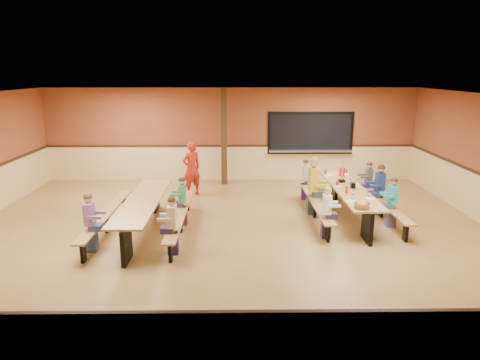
{
  "coord_description": "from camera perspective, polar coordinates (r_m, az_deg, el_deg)",
  "views": [
    {
      "loc": [
        0.14,
        -8.83,
        3.52
      ],
      "look_at": [
        0.25,
        0.4,
        1.15
      ],
      "focal_mm": 32.0,
      "sensor_mm": 36.0,
      "label": 1
    }
  ],
  "objects": [
    {
      "name": "ground",
      "position": [
        9.51,
        -1.51,
        -7.34
      ],
      "size": [
        12.0,
        12.0,
        0.0
      ],
      "primitive_type": "plane",
      "color": "olive",
      "rests_on": "ground"
    },
    {
      "name": "room_envelope",
      "position": [
        9.28,
        -1.54,
        -3.37
      ],
      "size": [
        12.04,
        10.04,
        3.02
      ],
      "color": "brown",
      "rests_on": "ground"
    },
    {
      "name": "kitchen_pass_through",
      "position": [
        14.16,
        9.37,
        5.95
      ],
      "size": [
        2.78,
        0.28,
        1.38
      ],
      "color": "black",
      "rests_on": "ground"
    },
    {
      "name": "structural_post",
      "position": [
        13.39,
        -2.15,
        5.71
      ],
      "size": [
        0.18,
        0.18,
        3.0
      ],
      "primitive_type": "cube",
      "color": "#302110",
      "rests_on": "ground"
    },
    {
      "name": "cafeteria_table_main",
      "position": [
        10.8,
        14.31,
        -2.16
      ],
      "size": [
        1.91,
        3.7,
        0.74
      ],
      "color": "#AB7B44",
      "rests_on": "ground"
    },
    {
      "name": "cafeteria_table_second",
      "position": [
        9.76,
        -12.81,
        -3.85
      ],
      "size": [
        1.91,
        3.7,
        0.74
      ],
      "color": "#AB7B44",
      "rests_on": "ground"
    },
    {
      "name": "seated_child_white_left",
      "position": [
        9.36,
        11.49,
        -4.3
      ],
      "size": [
        0.33,
        0.27,
        1.13
      ],
      "primitive_type": null,
      "color": "white",
      "rests_on": "ground"
    },
    {
      "name": "seated_adult_yellow",
      "position": [
        10.87,
        9.75,
        -0.81
      ],
      "size": [
        0.47,
        0.39,
        1.42
      ],
      "primitive_type": null,
      "color": "gold",
      "rests_on": "ground"
    },
    {
      "name": "seated_child_grey_left",
      "position": [
        12.05,
        8.71,
        0.04
      ],
      "size": [
        0.33,
        0.27,
        1.13
      ],
      "primitive_type": null,
      "color": "silver",
      "rests_on": "ground"
    },
    {
      "name": "seated_child_teal_right",
      "position": [
        10.44,
        19.62,
        -2.85
      ],
      "size": [
        0.34,
        0.28,
        1.15
      ],
      "primitive_type": null,
      "color": "teal",
      "rests_on": "ground"
    },
    {
      "name": "seated_child_navy_right",
      "position": [
        11.24,
        18.09,
        -1.25
      ],
      "size": [
        0.39,
        0.32,
        1.26
      ],
      "primitive_type": null,
      "color": "navy",
      "rests_on": "ground"
    },
    {
      "name": "seated_child_char_right",
      "position": [
        12.1,
        16.71,
        -0.37
      ],
      "size": [
        0.33,
        0.27,
        1.13
      ],
      "primitive_type": null,
      "color": "#454B4E",
      "rests_on": "ground"
    },
    {
      "name": "seated_child_purple_sec",
      "position": [
        9.0,
        -19.36,
        -5.43
      ],
      "size": [
        0.36,
        0.29,
        1.19
      ],
      "primitive_type": null,
      "color": "#895E9A",
      "rests_on": "ground"
    },
    {
      "name": "seated_child_green_sec",
      "position": [
        10.03,
        -7.68,
        -2.87
      ],
      "size": [
        0.33,
        0.27,
        1.13
      ],
      "primitive_type": null,
      "color": "#378251",
      "rests_on": "ground"
    },
    {
      "name": "seated_child_tan_sec",
      "position": [
        8.49,
        -8.99,
        -6.07
      ],
      "size": [
        0.34,
        0.28,
        1.16
      ],
      "primitive_type": null,
      "color": "beige",
      "rests_on": "ground"
    },
    {
      "name": "standing_woman",
      "position": [
        12.35,
        -6.48,
        1.52
      ],
      "size": [
        0.69,
        0.65,
        1.58
      ],
      "primitive_type": "imported",
      "rotation": [
        0.0,
        0.0,
        3.78
      ],
      "color": "#B32214",
      "rests_on": "ground"
    },
    {
      "name": "punch_pitcher",
      "position": [
        11.92,
        13.43,
        1.05
      ],
      "size": [
        0.16,
        0.16,
        0.22
      ],
      "primitive_type": "cylinder",
      "color": "#AF1726",
      "rests_on": "cafeteria_table_main"
    },
    {
      "name": "chip_bowl",
      "position": [
        9.23,
        15.95,
        -3.22
      ],
      "size": [
        0.32,
        0.32,
        0.15
      ],
      "primitive_type": null,
      "color": "orange",
      "rests_on": "cafeteria_table_main"
    },
    {
      "name": "napkin_dispenser",
      "position": [
        10.77,
        14.82,
        -0.71
      ],
      "size": [
        0.1,
        0.14,
        0.13
      ],
      "primitive_type": "cube",
      "color": "black",
      "rests_on": "cafeteria_table_main"
    },
    {
      "name": "condiment_mustard",
      "position": [
        10.54,
        13.7,
        -0.84
      ],
      "size": [
        0.06,
        0.06,
        0.17
      ],
      "primitive_type": "cylinder",
      "color": "yellow",
      "rests_on": "cafeteria_table_main"
    },
    {
      "name": "condiment_ketchup",
      "position": [
        10.27,
        14.04,
        -1.27
      ],
      "size": [
        0.06,
        0.06,
        0.17
      ],
      "primitive_type": "cylinder",
      "color": "#B2140F",
      "rests_on": "cafeteria_table_main"
    },
    {
      "name": "table_paddle",
      "position": [
        11.26,
        13.44,
        0.41
      ],
      "size": [
        0.16,
        0.16,
        0.56
      ],
      "color": "black",
      "rests_on": "cafeteria_table_main"
    },
    {
      "name": "place_settings",
      "position": [
        10.73,
        14.4,
        -0.78
      ],
      "size": [
        0.65,
        3.3,
        0.11
      ],
      "primitive_type": null,
      "color": "beige",
      "rests_on": "cafeteria_table_main"
    }
  ]
}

